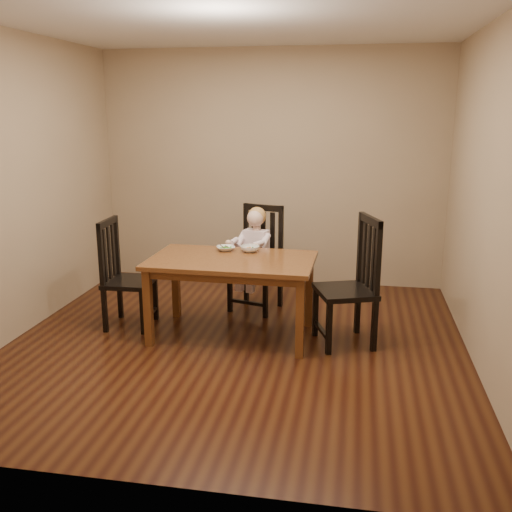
% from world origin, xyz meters
% --- Properties ---
extents(room, '(4.01, 4.01, 2.71)m').
position_xyz_m(room, '(0.00, 0.00, 1.35)').
color(room, '#3E1F0D').
rests_on(room, ground).
extents(dining_table, '(1.48, 0.90, 0.73)m').
position_xyz_m(dining_table, '(-0.08, 0.20, 0.65)').
color(dining_table, '#4F2C12').
rests_on(dining_table, room).
extents(chair_child, '(0.56, 0.55, 1.07)m').
position_xyz_m(chair_child, '(0.02, 1.00, 0.51)').
color(chair_child, black).
rests_on(chair_child, room).
extents(chair_left, '(0.44, 0.46, 1.04)m').
position_xyz_m(chair_left, '(-1.14, 0.26, 0.50)').
color(chair_left, black).
rests_on(chair_left, room).
extents(chair_right, '(0.61, 0.62, 1.14)m').
position_xyz_m(chair_right, '(0.99, 0.22, 0.55)').
color(chair_right, black).
rests_on(chair_right, room).
extents(toddler, '(0.42, 0.47, 0.55)m').
position_xyz_m(toddler, '(0.01, 0.94, 0.65)').
color(toddler, silver).
rests_on(toddler, chair_child).
extents(bowl_peas, '(0.23, 0.23, 0.04)m').
position_xyz_m(bowl_peas, '(-0.19, 0.47, 0.75)').
color(bowl_peas, silver).
rests_on(bowl_peas, dining_table).
extents(bowl_veg, '(0.18, 0.18, 0.06)m').
position_xyz_m(bowl_veg, '(0.04, 0.47, 0.76)').
color(bowl_veg, silver).
rests_on(bowl_veg, dining_table).
extents(fork, '(0.10, 0.11, 0.05)m').
position_xyz_m(fork, '(-0.23, 0.45, 0.78)').
color(fork, silver).
rests_on(fork, bowl_peas).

